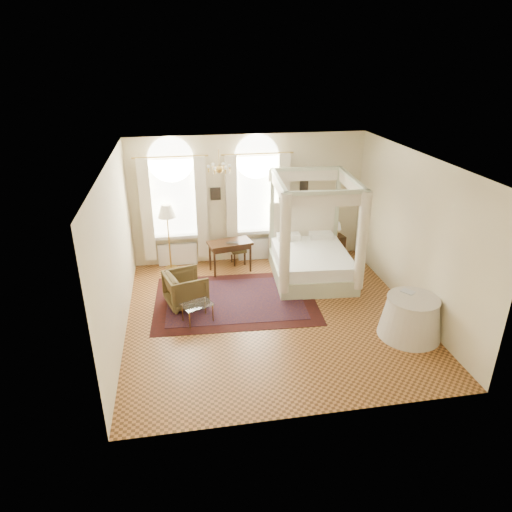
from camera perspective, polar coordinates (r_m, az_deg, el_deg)
The scene contains 18 objects.
ground at distance 9.78m, azimuth 1.94°, elevation -7.34°, with size 6.00×6.00×0.00m, color #A66530.
room_walls at distance 8.91m, azimuth 2.11°, elevation 3.60°, with size 6.00×6.00×6.00m.
window_left at distance 11.61m, azimuth -10.16°, elevation 5.56°, with size 1.62×0.27×3.29m.
window_right at distance 11.78m, azimuth 0.15°, elevation 6.20°, with size 1.62×0.27×3.29m.
chandelier at distance 9.66m, azimuth -4.63°, elevation 10.88°, with size 0.51×0.45×0.50m.
wall_pictures at distance 11.73m, azimuth -0.48°, elevation 8.19°, with size 2.54×0.03×0.39m.
canopy_bed at distance 11.18m, azimuth 6.98°, elevation -0.02°, with size 2.06×2.46×2.51m.
nightstand at distance 12.56m, azimuth 9.88°, elevation 1.23°, with size 0.42×0.38×0.60m, color #371E0F.
nightstand_lamp at distance 12.42m, azimuth 10.04°, elevation 3.67°, with size 0.25×0.25×0.37m.
writing_desk at distance 11.41m, azimuth -3.29°, elevation 1.25°, with size 1.15×0.76×0.80m.
laptop at distance 11.30m, azimuth -3.01°, elevation 1.74°, with size 0.32×0.21×0.03m, color black.
stool at distance 11.94m, azimuth -2.26°, elevation 0.62°, with size 0.42×0.42×0.42m.
armchair at distance 10.10m, azimuth -8.77°, elevation -4.07°, with size 0.82×0.84×0.76m, color #493A1F.
coffee_table at distance 9.43m, azimuth -7.35°, elevation -6.19°, with size 0.72×0.63×0.41m.
floor_lamp at distance 11.46m, azimuth -11.09°, elevation 5.12°, with size 0.44×0.44×1.72m.
oriental_rug at distance 10.32m, azimuth -2.61°, elevation -5.51°, with size 3.71×2.76×0.01m.
side_table at distance 9.41m, azimuth 18.78°, elevation -7.24°, with size 1.21×1.21×0.83m.
book at distance 9.31m, azimuth 18.17°, elevation -4.46°, with size 0.19×0.25×0.02m, color black.
Camera 1 is at (-1.76, -8.17, 5.08)m, focal length 32.00 mm.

